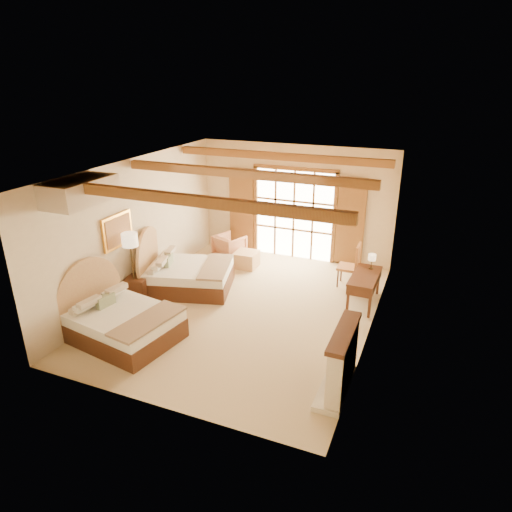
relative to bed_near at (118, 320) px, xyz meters
The scene contains 19 objects.
floor 2.81m from the bed_near, 47.63° to the left, with size 7.00×7.00×0.00m, color #CFB28A.
wall_back 5.98m from the bed_near, 71.37° to the left, with size 5.50×5.50×0.00m, color beige.
wall_left 2.53m from the bed_near, 113.15° to the left, with size 7.00×7.00×0.00m, color beige.
wall_right 5.20m from the bed_near, 23.94° to the left, with size 7.00×7.00×0.00m, color beige.
ceiling 3.94m from the bed_near, 47.63° to the left, with size 7.00×7.00×0.00m, color #B77637.
ceiling_beams 3.86m from the bed_near, 47.63° to the left, with size 5.39×4.60×0.18m, color brown, non-canonical shape.
french_doors 5.86m from the bed_near, 71.18° to the left, with size 3.95×0.08×2.60m.
fireplace 4.47m from the bed_near, ahead, with size 0.46×1.40×1.16m.
painting 2.05m from the bed_near, 122.54° to the left, with size 0.06×0.95×0.75m.
canopy_valance 2.60m from the bed_near, behind, with size 0.70×1.40×0.45m, color beige.
bed_near is the anchor object (origin of this frame).
bed_far 2.49m from the bed_near, 89.64° to the left, with size 2.43×2.03×1.34m.
nightstand 1.63m from the bed_near, 112.70° to the left, with size 0.48×0.48×0.58m, color #4F2A17.
floor_lamp 1.86m from the bed_near, 113.84° to the left, with size 0.36×0.36×1.68m.
armchair 4.70m from the bed_near, 87.17° to the left, with size 0.74×0.76×0.69m, color #B8724C.
ottoman 4.39m from the bed_near, 77.69° to the left, with size 0.60×0.60×0.43m, color tan.
desk 5.43m from the bed_near, 37.94° to the left, with size 0.60×1.34×0.72m.
desk_chair 5.61m from the bed_near, 47.80° to the left, with size 0.50×0.50×1.12m.
desk_lamp 5.77m from the bed_near, 40.88° to the left, with size 0.18×0.18×0.36m.
Camera 1 is at (3.69, -8.34, 4.97)m, focal length 32.00 mm.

